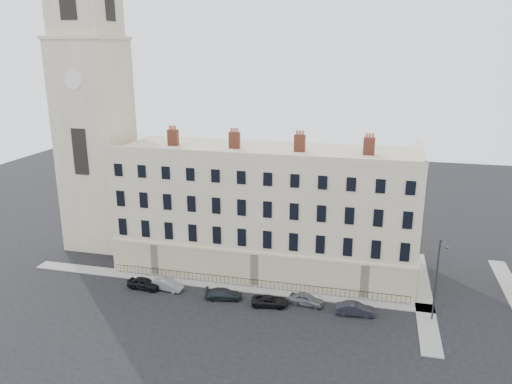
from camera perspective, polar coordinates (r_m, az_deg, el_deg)
ground at (r=53.31m, az=4.71°, el=-14.10°), size 160.00×160.00×0.00m
terrace at (r=62.01m, az=1.19°, el=-1.98°), size 36.22×12.22×17.00m
church_tower at (r=70.46m, az=-18.05°, el=8.75°), size 8.00×8.13×44.00m
pavement_terrace at (r=59.62m, az=-4.19°, el=-10.54°), size 48.00×2.00×0.12m
pavement_east_return at (r=60.20m, az=18.53°, el=-11.13°), size 2.00×24.00×0.12m
railings at (r=58.75m, az=-0.30°, el=-10.39°), size 35.00×0.04×0.96m
car_a at (r=59.89m, az=-12.66°, el=-10.14°), size 4.05×1.87×1.34m
car_b at (r=59.13m, az=-10.08°, el=-10.40°), size 3.89×1.83×1.23m
car_c at (r=56.46m, az=-3.71°, el=-11.55°), size 4.32×2.35×1.19m
car_d at (r=55.03m, az=1.60°, el=-12.36°), size 4.21×2.42×1.11m
car_e at (r=55.43m, az=5.81°, el=-12.10°), size 4.00×2.12×1.29m
car_f at (r=54.31m, az=11.29°, el=-12.99°), size 4.05×1.65×1.31m
streetlamp at (r=53.42m, az=19.98°, el=-9.11°), size 0.73×1.86×8.84m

